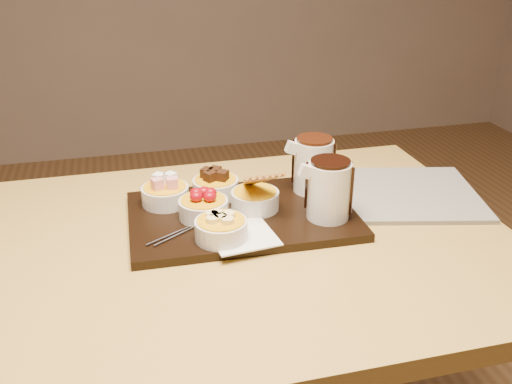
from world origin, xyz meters
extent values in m
cube|color=#B79444|center=(0.00, 0.00, 0.73)|extent=(1.20, 0.80, 0.04)
cylinder|color=#B79444|center=(0.54, 0.34, 0.35)|extent=(0.06, 0.06, 0.71)
cube|color=black|center=(0.08, 0.07, 0.76)|extent=(0.47, 0.31, 0.02)
cube|color=white|center=(0.06, -0.03, 0.77)|extent=(0.13, 0.13, 0.00)
cylinder|color=silver|center=(-0.06, 0.15, 0.79)|extent=(0.10, 0.10, 0.04)
cylinder|color=silver|center=(0.05, 0.16, 0.79)|extent=(0.10, 0.10, 0.04)
cylinder|color=silver|center=(0.00, 0.07, 0.79)|extent=(0.10, 0.10, 0.04)
cylinder|color=silver|center=(0.11, 0.08, 0.79)|extent=(0.10, 0.10, 0.04)
cylinder|color=silver|center=(0.02, -0.03, 0.79)|extent=(0.10, 0.10, 0.04)
cylinder|color=silver|center=(0.25, 0.01, 0.83)|extent=(0.09, 0.09, 0.12)
cylinder|color=silver|center=(0.26, 0.14, 0.83)|extent=(0.09, 0.09, 0.12)
cube|color=beige|center=(0.45, 0.10, 0.76)|extent=(0.41, 0.36, 0.01)
camera|label=1|loc=(-0.15, -0.95, 1.30)|focal=40.00mm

